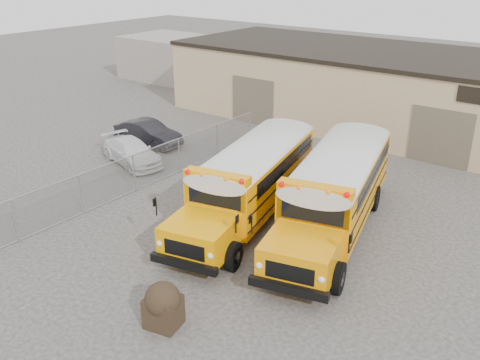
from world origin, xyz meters
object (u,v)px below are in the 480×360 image
Objects in this scene: school_bus_right at (367,137)px; car_dark at (148,133)px; school_bus_left at (299,133)px; tarp_bundle at (163,304)px; car_white at (132,152)px.

car_dark is (-11.76, -3.79, -1.13)m from school_bus_right.
school_bus_left is 14.28m from tarp_bundle.
school_bus_left is at bearing 105.70° from tarp_bundle.
car_white is (-10.25, -6.39, -1.19)m from school_bus_right.
tarp_bundle reaches higher than car_white.
car_dark reaches higher than car_white.
school_bus_left is 9.01m from car_dark.
tarp_bundle is (3.85, -13.71, -1.01)m from school_bus_left.
car_dark is (-8.58, -2.54, -1.06)m from school_bus_left.
school_bus_right reaches higher than car_white.
car_dark is at bearing 45.44° from car_white.
school_bus_right is (3.18, 1.25, 0.06)m from school_bus_left.
school_bus_right reaches higher than school_bus_left.
car_white is (-7.06, -5.14, -1.13)m from school_bus_left.
car_white is (-10.92, 8.57, -0.12)m from tarp_bundle.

